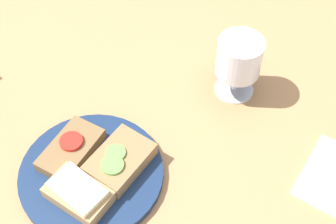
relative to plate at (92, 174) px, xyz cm
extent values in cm
cube|color=#B27F51|center=(8.29, -1.60, -2.20)|extent=(140.00, 140.00, 3.00)
cylinder|color=navy|center=(0.00, 0.00, 0.00)|extent=(23.23, 23.23, 1.40)
cube|color=brown|center=(-0.15, 4.88, 1.76)|extent=(12.42, 9.23, 2.12)
cylinder|color=red|center=(0.47, 5.28, 3.12)|extent=(3.77, 3.77, 0.59)
cube|color=#A88456|center=(-4.15, -2.56, 1.83)|extent=(8.07, 10.90, 2.26)
cube|color=#F4EAB7|center=(-4.15, -2.56, 3.44)|extent=(6.12, 8.89, 0.95)
cube|color=#937047|center=(4.29, -2.31, 2.00)|extent=(11.71, 9.24, 2.59)
cylinder|color=#6BB74C|center=(4.12, -1.73, 3.49)|extent=(3.16, 3.16, 0.39)
cylinder|color=#6BB74C|center=(2.32, -3.02, 3.51)|extent=(3.56, 3.56, 0.43)
cylinder|color=white|center=(30.62, -3.62, -0.50)|extent=(7.14, 7.14, 0.40)
cylinder|color=white|center=(30.62, -3.62, 2.08)|extent=(1.14, 1.14, 4.76)
cylinder|color=white|center=(30.62, -3.62, 7.90)|extent=(8.00, 8.00, 6.88)
cylinder|color=white|center=(30.62, -3.62, 6.98)|extent=(7.36, 7.36, 5.03)
camera|label=1|loc=(-18.01, -36.74, 65.05)|focal=50.00mm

